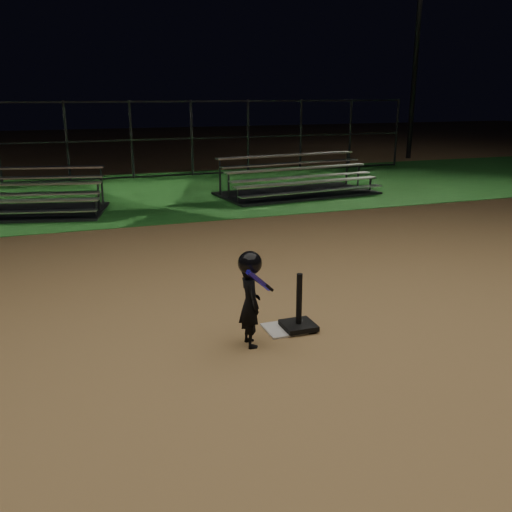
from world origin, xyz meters
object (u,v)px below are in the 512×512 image
Objects in this scene: bleacher_left at (10,206)px; bleacher_right at (298,187)px; child_batter at (250,296)px; batting_tee at (299,319)px; light_pole_right at (418,36)px; home_plate at (284,329)px.

bleacher_left is 1.01× the size of bleacher_right.
bleacher_left is (-2.97, 8.46, -0.37)m from child_batter.
batting_tee is at bearing -119.80° from bleacher_right.
child_batter is 20.17m from light_pole_right.
bleacher_right is (4.38, 8.64, -0.37)m from child_batter.
child_batter reaches higher than batting_tee.
batting_tee is at bearing -18.64° from home_plate.
bleacher_right is at bearing 65.24° from home_plate.
home_plate is at bearing -128.77° from light_pole_right.
bleacher_left is at bearing 175.27° from bleacher_right.
bleacher_right is (3.70, 8.44, 0.07)m from batting_tee.
bleacher_left is at bearing -156.49° from light_pole_right.
child_batter is at bearing -129.48° from light_pole_right.
bleacher_right is at bearing 66.32° from batting_tee.
bleacher_right is (3.87, 8.39, 0.21)m from home_plate.
child_batter is (-0.68, -0.20, 0.44)m from batting_tee.
batting_tee reaches higher than home_plate.
child_batter is at bearing -153.78° from home_plate.
bleacher_left is 17.54m from light_pole_right.
home_plate is 0.81m from child_batter.
bleacher_right reaches higher than home_plate.
child_batter reaches higher than bleacher_left.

